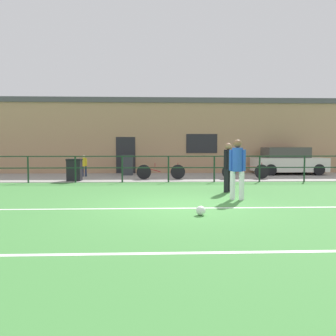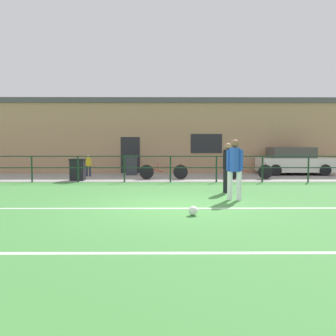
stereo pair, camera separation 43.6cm
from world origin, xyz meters
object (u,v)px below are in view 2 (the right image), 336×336
player_striker (235,166)px  spectator_child (88,164)px  trash_bin_1 (78,169)px  parked_car_red (293,162)px  bicycle_parked_1 (163,172)px  trash_bin_0 (131,165)px  bicycle_parked_2 (249,172)px  player_goalkeeper (228,164)px  soccer_ball_match (193,211)px

player_striker → spectator_child: bearing=146.8°
player_striker → trash_bin_1: bearing=156.1°
parked_car_red → bicycle_parked_1: 7.59m
trash_bin_0 → spectator_child: bearing=-160.0°
spectator_child → bicycle_parked_2: 8.07m
spectator_child → bicycle_parked_2: (7.89, -1.65, -0.27)m
player_goalkeeper → player_striker: size_ratio=0.95×
spectator_child → trash_bin_1: (0.01, -2.20, -0.13)m
spectator_child → trash_bin_0: spectator_child is taller
bicycle_parked_1 → player_goalkeeper: bearing=-64.2°
bicycle_parked_2 → player_goalkeeper: bearing=-111.8°
player_goalkeeper → bicycle_parked_2: size_ratio=0.74×
player_striker → bicycle_parked_1: player_striker is taller
soccer_ball_match → trash_bin_1: (-4.60, 7.91, 0.41)m
player_goalkeeper → bicycle_parked_1: 5.06m
trash_bin_1 → player_striker: bearing=-43.5°
soccer_ball_match → parked_car_red: bearing=60.3°
soccer_ball_match → trash_bin_0: trash_bin_0 is taller
player_striker → parked_car_red: bearing=80.3°
player_striker → parked_car_red: player_striker is taller
bicycle_parked_1 → bicycle_parked_2: size_ratio=1.01×
spectator_child → trash_bin_0: (2.15, 0.78, -0.08)m
bicycle_parked_2 → trash_bin_1: bearing=-176.0°
player_goalkeeper → soccer_ball_match: player_goalkeeper is taller
parked_car_red → bicycle_parked_1: parked_car_red is taller
bicycle_parked_2 → trash_bin_1: trash_bin_1 is taller
player_striker → trash_bin_1: size_ratio=1.77×
player_goalkeeper → spectator_child: size_ratio=1.51×
bicycle_parked_1 → trash_bin_0: 2.99m
player_goalkeeper → bicycle_parked_1: size_ratio=0.73×
trash_bin_0 → parked_car_red: bearing=1.7°
player_goalkeeper → spectator_child: (-6.08, 6.17, -0.30)m
parked_car_red → bicycle_parked_1: (-7.09, -2.69, -0.36)m
soccer_ball_match → bicycle_parked_1: bearing=94.9°
spectator_child → player_striker: bearing=130.0°
bicycle_parked_1 → trash_bin_1: size_ratio=2.31×
player_goalkeeper → player_striker: bearing=42.2°
soccer_ball_match → player_goalkeeper: bearing=69.5°
soccer_ball_match → spectator_child: size_ratio=0.19×
player_striker → soccer_ball_match: bearing=-101.8°
trash_bin_0 → bicycle_parked_2: bearing=-22.9°
player_goalkeeper → trash_bin_0: 8.00m
bicycle_parked_1 → player_striker: bearing=-71.5°
soccer_ball_match → spectator_child: 11.13m
spectator_child → bicycle_parked_2: bearing=171.0°
bicycle_parked_1 → soccer_ball_match: bearing=-85.1°
trash_bin_0 → player_goalkeeper: bearing=-60.5°
player_goalkeeper → parked_car_red: player_goalkeeper is taller
player_goalkeeper → trash_bin_0: player_goalkeeper is taller
player_goalkeeper → trash_bin_0: size_ratio=1.53×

